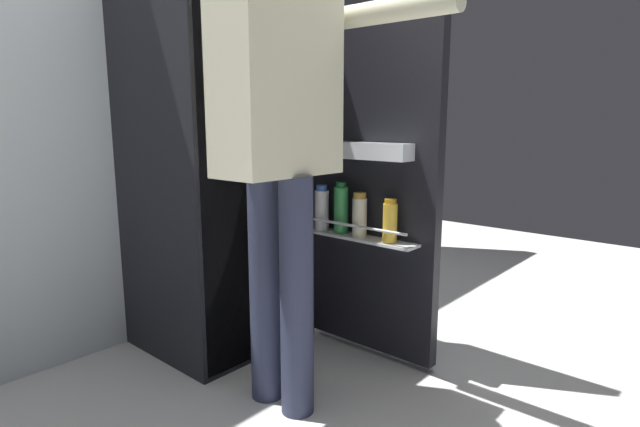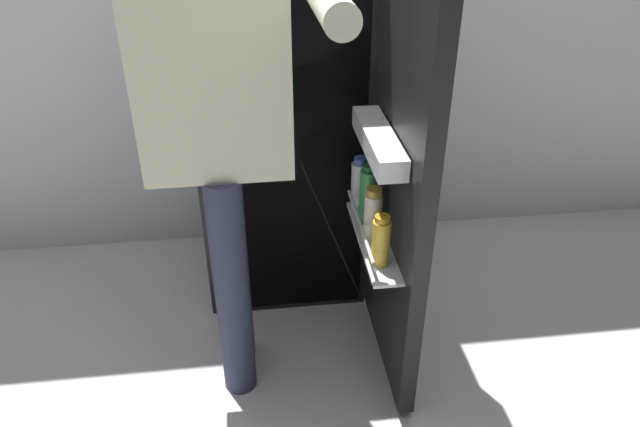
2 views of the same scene
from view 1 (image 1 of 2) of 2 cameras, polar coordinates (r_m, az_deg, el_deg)
ground_plane at (r=2.24m, az=-1.67°, el=-17.76°), size 6.87×6.87×0.00m
kitchen_wall at (r=2.70m, az=-16.82°, el=14.52°), size 4.40×0.10×2.54m
refrigerator at (r=2.37m, az=-10.29°, el=5.87°), size 0.73×1.27×1.75m
person at (r=1.77m, az=-4.52°, el=10.43°), size 0.56×0.77×1.75m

